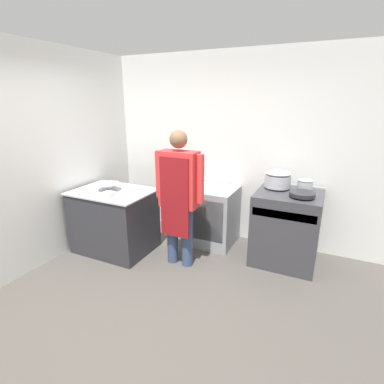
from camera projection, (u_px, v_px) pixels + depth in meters
name	position (u px, v px, depth m)	size (l,w,h in m)	color
ground_plane	(138.00, 309.00, 3.05)	(14.00, 14.00, 0.00)	#4C4742
wall_back	(216.00, 148.00, 4.46)	(8.00, 0.05, 2.70)	white
wall_left	(78.00, 151.00, 4.19)	(0.05, 8.00, 2.70)	white
prep_counter	(115.00, 220.00, 4.17)	(1.06, 0.79, 0.86)	#2D2D33
stove	(286.00, 227.00, 3.85)	(0.79, 0.75, 0.95)	#38383D
fridge_unit	(212.00, 216.00, 4.38)	(0.68, 0.64, 0.83)	#93999E
person_cook	(179.00, 192.00, 3.62)	(0.65, 0.24, 1.71)	#38476B
mixing_bowl	(108.00, 187.00, 4.05)	(0.32, 0.32, 0.10)	#B2B5BC
plastic_tub	(108.00, 195.00, 3.77)	(0.13, 0.13, 0.07)	silver
stock_pot	(278.00, 179.00, 3.86)	(0.33, 0.33, 0.21)	#B2B5BC
saute_pan	(302.00, 194.00, 3.52)	(0.30, 0.30, 0.05)	#262628
sauce_pot	(305.00, 185.00, 3.73)	(0.18, 0.18, 0.14)	#B2B5BC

